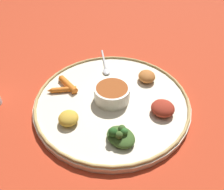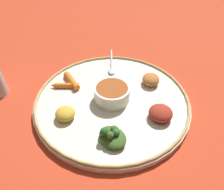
% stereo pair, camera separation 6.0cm
% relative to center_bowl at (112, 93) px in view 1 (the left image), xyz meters
% --- Properties ---
extents(ground_plane, '(2.40, 2.40, 0.00)m').
position_rel_center_bowl_xyz_m(ground_plane, '(0.00, 0.00, -0.04)').
color(ground_plane, '#B7381E').
extents(platter, '(0.44, 0.44, 0.02)m').
position_rel_center_bowl_xyz_m(platter, '(0.00, 0.00, -0.03)').
color(platter, beige).
rests_on(platter, ground_plane).
extents(platter_rim, '(0.43, 0.43, 0.01)m').
position_rel_center_bowl_xyz_m(platter_rim, '(0.00, 0.00, -0.02)').
color(platter_rim, tan).
rests_on(platter_rim, platter).
extents(center_bowl, '(0.10, 0.10, 0.04)m').
position_rel_center_bowl_xyz_m(center_bowl, '(0.00, 0.00, 0.00)').
color(center_bowl, silver).
rests_on(center_bowl, platter).
extents(spoon, '(0.11, 0.12, 0.01)m').
position_rel_center_bowl_xyz_m(spoon, '(0.11, -0.12, -0.02)').
color(spoon, silver).
rests_on(spoon, platter).
extents(greens_pile, '(0.08, 0.07, 0.04)m').
position_rel_center_bowl_xyz_m(greens_pile, '(-0.09, 0.11, -0.01)').
color(greens_pile, '#385623').
rests_on(greens_pile, platter).
extents(carrot_near_spoon, '(0.10, 0.05, 0.02)m').
position_rel_center_bowl_xyz_m(carrot_near_spoon, '(0.15, 0.03, -0.01)').
color(carrot_near_spoon, orange).
rests_on(carrot_near_spoon, platter).
extents(carrot_outer, '(0.07, 0.07, 0.02)m').
position_rel_center_bowl_xyz_m(carrot_outer, '(0.14, 0.05, -0.02)').
color(carrot_outer, orange).
rests_on(carrot_outer, platter).
extents(mound_beet, '(0.08, 0.08, 0.03)m').
position_rel_center_bowl_xyz_m(mound_beet, '(-0.14, -0.03, -0.01)').
color(mound_beet, maroon).
rests_on(mound_beet, platter).
extents(mound_chickpea, '(0.08, 0.08, 0.03)m').
position_rel_center_bowl_xyz_m(mound_chickpea, '(-0.04, -0.13, -0.01)').
color(mound_chickpea, '#B2662D').
rests_on(mound_chickpea, platter).
extents(mound_lentil_yellow, '(0.07, 0.07, 0.03)m').
position_rel_center_bowl_xyz_m(mound_lentil_yellow, '(0.04, 0.13, -0.01)').
color(mound_lentil_yellow, gold).
rests_on(mound_lentil_yellow, platter).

